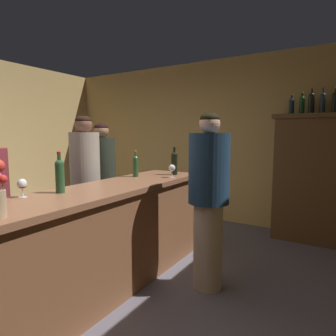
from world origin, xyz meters
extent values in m
plane|color=slate|center=(0.00, 0.00, 0.00)|extent=(7.58, 7.58, 0.00)
cube|color=tan|center=(0.00, 2.97, 1.34)|extent=(5.29, 0.12, 2.67)
cube|color=brown|center=(0.47, 0.07, 0.47)|extent=(0.58, 2.84, 0.93)
cube|color=#8F5C3F|center=(0.47, 0.07, 0.96)|extent=(0.66, 2.96, 0.05)
cube|color=brown|center=(1.91, 2.66, 0.86)|extent=(0.85, 0.40, 1.73)
cube|color=brown|center=(1.91, 2.66, 1.70)|extent=(0.93, 0.46, 0.06)
cylinder|color=#264E29|center=(0.31, 0.92, 1.08)|extent=(0.06, 0.06, 0.21)
sphere|color=#264E29|center=(0.31, 0.92, 1.19)|extent=(0.06, 0.06, 0.06)
cylinder|color=#264E29|center=(0.31, 0.92, 1.23)|extent=(0.02, 0.02, 0.08)
cylinder|color=gold|center=(0.31, 0.92, 1.27)|extent=(0.02, 0.02, 0.02)
cylinder|color=black|center=(0.60, 1.29, 1.10)|extent=(0.08, 0.08, 0.23)
sphere|color=black|center=(0.60, 1.29, 1.21)|extent=(0.08, 0.08, 0.08)
cylinder|color=black|center=(0.60, 1.29, 1.25)|extent=(0.03, 0.03, 0.08)
cylinder|color=black|center=(0.60, 1.29, 1.30)|extent=(0.03, 0.03, 0.02)
cylinder|color=#264C2B|center=(0.35, -0.13, 1.10)|extent=(0.07, 0.07, 0.24)
sphere|color=#264C2B|center=(0.35, -0.13, 1.22)|extent=(0.07, 0.07, 0.07)
cylinder|color=#264C2B|center=(0.35, -0.13, 1.26)|extent=(0.03, 0.03, 0.09)
cylinder|color=red|center=(0.35, -0.13, 1.31)|extent=(0.03, 0.03, 0.02)
cylinder|color=white|center=(0.69, 1.08, 0.98)|extent=(0.07, 0.07, 0.00)
cylinder|color=white|center=(0.69, 1.08, 1.02)|extent=(0.01, 0.01, 0.06)
ellipsoid|color=white|center=(0.69, 1.08, 1.09)|extent=(0.07, 0.07, 0.08)
cylinder|color=white|center=(0.25, -0.40, 0.98)|extent=(0.06, 0.06, 0.00)
cylinder|color=white|center=(0.25, -0.40, 1.02)|extent=(0.01, 0.01, 0.06)
ellipsoid|color=white|center=(0.25, -0.40, 1.09)|extent=(0.07, 0.07, 0.08)
ellipsoid|color=maroon|center=(0.25, -0.40, 1.07)|extent=(0.06, 0.06, 0.03)
cylinder|color=#38602D|center=(0.66, -0.76, 1.14)|extent=(0.01, 0.01, 0.13)
sphere|color=red|center=(0.66, -0.76, 1.20)|extent=(0.05, 0.05, 0.05)
cylinder|color=#192C33|center=(1.66, 2.66, 1.82)|extent=(0.07, 0.07, 0.18)
sphere|color=#192C33|center=(1.66, 2.66, 1.91)|extent=(0.07, 0.07, 0.07)
cylinder|color=#192C33|center=(1.66, 2.66, 1.95)|extent=(0.03, 0.03, 0.08)
cylinder|color=gold|center=(1.66, 2.66, 2.00)|extent=(0.03, 0.03, 0.02)
cylinder|color=#173F18|center=(1.79, 2.66, 1.83)|extent=(0.07, 0.07, 0.20)
sphere|color=#173F18|center=(1.79, 2.66, 1.93)|extent=(0.07, 0.07, 0.07)
cylinder|color=#173F18|center=(1.79, 2.66, 1.97)|extent=(0.03, 0.03, 0.08)
cylinder|color=gold|center=(1.79, 2.66, 2.01)|extent=(0.03, 0.03, 0.02)
cylinder|color=black|center=(1.90, 2.66, 1.84)|extent=(0.08, 0.08, 0.23)
sphere|color=black|center=(1.90, 2.66, 1.96)|extent=(0.08, 0.08, 0.08)
cylinder|color=black|center=(1.90, 2.66, 2.00)|extent=(0.03, 0.03, 0.09)
cylinder|color=red|center=(1.90, 2.66, 2.06)|extent=(0.03, 0.03, 0.02)
cylinder|color=#1D2935|center=(2.03, 2.66, 1.84)|extent=(0.07, 0.07, 0.23)
sphere|color=#1D2935|center=(2.03, 2.66, 1.96)|extent=(0.07, 0.07, 0.07)
cylinder|color=#1D2935|center=(2.03, 2.66, 2.01)|extent=(0.02, 0.02, 0.09)
cylinder|color=red|center=(2.03, 2.66, 2.06)|extent=(0.03, 0.03, 0.02)
cylinder|color=black|center=(2.18, 2.66, 1.84)|extent=(0.08, 0.08, 0.23)
sphere|color=black|center=(2.18, 2.66, 1.96)|extent=(0.08, 0.08, 0.08)
cylinder|color=black|center=(2.18, 2.66, 2.00)|extent=(0.03, 0.03, 0.08)
cylinder|color=gold|center=(2.18, 2.66, 2.05)|extent=(0.04, 0.04, 0.02)
cylinder|color=#AEB28E|center=(-0.21, 0.65, 0.43)|extent=(0.24, 0.24, 0.86)
cylinder|color=gray|center=(-0.21, 0.65, 1.17)|extent=(0.34, 0.34, 0.62)
sphere|color=brown|center=(-0.21, 0.65, 1.57)|extent=(0.20, 0.20, 0.20)
ellipsoid|color=black|center=(-0.21, 0.65, 1.61)|extent=(0.19, 0.19, 0.11)
cylinder|color=#4B6856|center=(-0.47, 1.19, 0.41)|extent=(0.26, 0.26, 0.81)
cylinder|color=#272E23|center=(-0.47, 1.19, 1.12)|extent=(0.36, 0.36, 0.60)
sphere|color=#996E4D|center=(-0.47, 1.19, 1.51)|extent=(0.20, 0.20, 0.20)
ellipsoid|color=black|center=(-0.47, 1.19, 1.55)|extent=(0.19, 0.19, 0.11)
cylinder|color=#B8A68D|center=(1.27, 0.77, 0.41)|extent=(0.27, 0.27, 0.83)
cylinder|color=navy|center=(1.27, 0.77, 1.15)|extent=(0.38, 0.38, 0.64)
sphere|color=#E4AA8D|center=(1.27, 0.77, 1.56)|extent=(0.19, 0.19, 0.19)
ellipsoid|color=black|center=(1.27, 0.77, 1.60)|extent=(0.18, 0.18, 0.10)
camera|label=1|loc=(2.34, -1.68, 1.46)|focal=31.14mm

